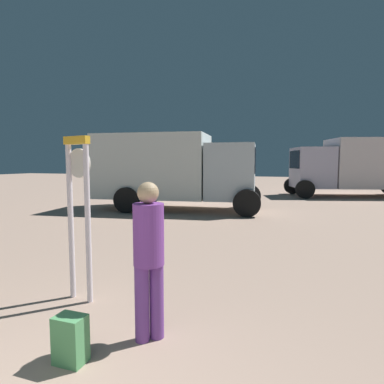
# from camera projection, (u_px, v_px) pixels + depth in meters

# --- Properties ---
(standing_clock) EXTENTS (0.40, 0.16, 2.09)m
(standing_clock) POSITION_uv_depth(u_px,v_px,m) (79.00, 203.00, 4.11)
(standing_clock) COLOR white
(standing_clock) RESTS_ON ground_plane
(person_near_clock) EXTENTS (0.30, 0.30, 1.58)m
(person_near_clock) POSITION_uv_depth(u_px,v_px,m) (149.00, 253.00, 3.19)
(person_near_clock) COLOR #733E97
(person_near_clock) RESTS_ON ground_plane
(backpack) EXTENTS (0.27, 0.23, 0.43)m
(backpack) POSITION_uv_depth(u_px,v_px,m) (71.00, 340.00, 2.87)
(backpack) COLOR #529D5E
(backpack) RESTS_ON ground_plane
(box_truck_near) EXTENTS (6.29, 3.15, 2.78)m
(box_truck_near) POSITION_uv_depth(u_px,v_px,m) (172.00, 168.00, 12.08)
(box_truck_near) COLOR silver
(box_truck_near) RESTS_ON ground_plane
(box_truck_far) EXTENTS (7.67, 4.47, 2.97)m
(box_truck_far) POSITION_uv_depth(u_px,v_px,m) (367.00, 165.00, 16.74)
(box_truck_far) COLOR silver
(box_truck_far) RESTS_ON ground_plane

